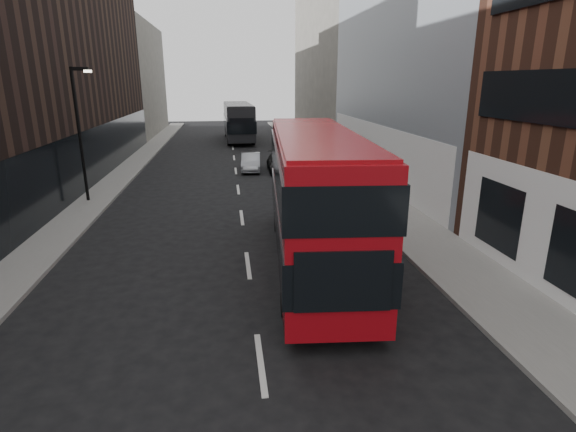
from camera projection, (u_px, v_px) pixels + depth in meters
name	position (u px, v px, depth m)	size (l,w,h in m)	color
ground	(269.00, 424.00, 8.83)	(140.00, 140.00, 0.00)	black
sidewalk_right	(337.00, 170.00, 33.49)	(3.00, 80.00, 0.15)	slate
sidewalk_left	(122.00, 176.00, 31.48)	(2.00, 80.00, 0.15)	slate
building_modern_block	(421.00, 22.00, 27.37)	(5.03, 22.00, 20.00)	#9EA4A9
building_victorian	(333.00, 50.00, 49.23)	(6.50, 24.00, 21.00)	#605C55
building_left_mid	(78.00, 73.00, 33.76)	(5.00, 24.00, 14.00)	black
building_left_far	(134.00, 80.00, 54.77)	(5.00, 20.00, 13.00)	#605C55
street_lamp	(80.00, 126.00, 23.62)	(1.06, 0.22, 7.00)	black
red_bus	(315.00, 193.00, 15.81)	(3.77, 12.10, 4.82)	maroon
grey_bus	(238.00, 121.00, 50.14)	(3.27, 12.62, 4.04)	black
car_a	(306.00, 183.00, 26.69)	(1.53, 3.79, 1.29)	black
car_b	(251.00, 162.00, 33.45)	(1.37, 3.93, 1.29)	#9C9FA4
car_c	(280.00, 163.00, 33.10)	(1.84, 4.53, 1.31)	black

